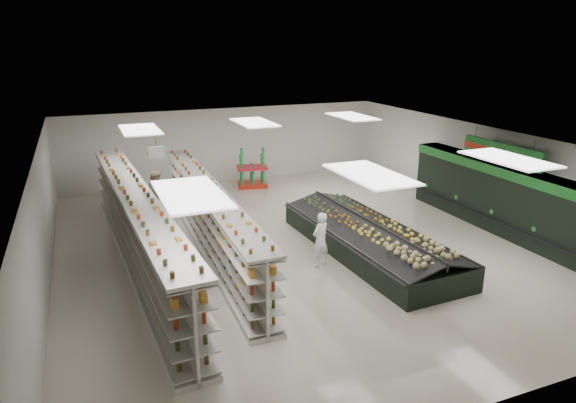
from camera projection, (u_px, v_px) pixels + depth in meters
name	position (u px, v px, depth m)	size (l,w,h in m)	color
floor	(298.00, 243.00, 15.86)	(16.00, 16.00, 0.00)	beige
ceiling	(299.00, 141.00, 14.89)	(14.00, 16.00, 0.02)	white
wall_back	(226.00, 145.00, 22.43)	(14.00, 0.02, 3.20)	white
wall_front	(493.00, 325.00, 8.31)	(14.00, 0.02, 3.20)	white
wall_left	(42.00, 224.00, 12.85)	(0.02, 16.00, 3.20)	white
wall_right	(482.00, 172.00, 17.90)	(0.02, 16.00, 3.20)	white
produce_wall_case	(503.00, 195.00, 16.51)	(0.93, 8.00, 2.20)	black
aisle_sign_near	(182.00, 187.00, 11.89)	(0.52, 0.06, 0.75)	white
aisle_sign_far	(156.00, 153.00, 15.42)	(0.52, 0.06, 0.75)	white
hortifruti_banner	(501.00, 152.00, 15.98)	(0.12, 3.20, 0.95)	#1D6D24
gondola_left	(138.00, 232.00, 14.14)	(1.49, 12.01, 2.08)	silver
gondola_center	(209.00, 221.00, 15.26)	(1.08, 10.92, 1.89)	silver
produce_island	(369.00, 238.00, 15.06)	(2.72, 6.83, 1.01)	black
soda_endcap	(252.00, 169.00, 21.67)	(1.40, 1.10, 1.60)	red
shopper_main	(320.00, 239.00, 14.06)	(0.57, 0.37, 1.56)	silver
shopper_background	(158.00, 195.00, 17.72)	(0.85, 0.52, 1.74)	#9B845F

